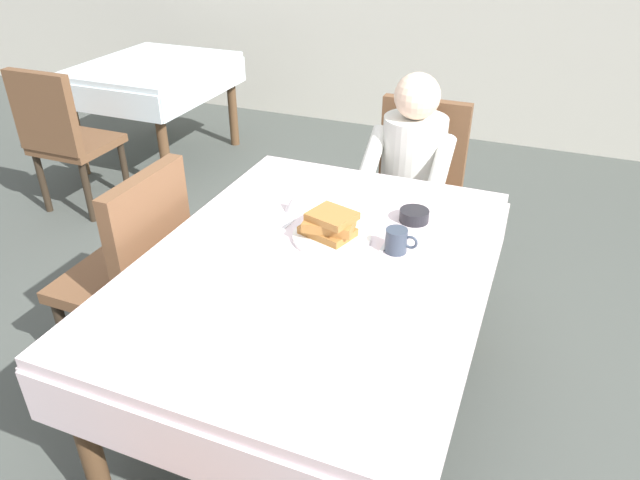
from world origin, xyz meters
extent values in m
plane|color=#474C47|center=(0.00, 0.00, 0.00)|extent=(14.00, 14.00, 0.00)
cube|color=silver|center=(0.00, 0.00, 0.72)|extent=(1.10, 1.50, 0.04)
cube|color=silver|center=(0.00, -0.76, 0.61)|extent=(1.10, 0.01, 0.18)
cube|color=silver|center=(0.00, 0.76, 0.61)|extent=(1.10, 0.01, 0.18)
cube|color=silver|center=(-0.56, 0.00, 0.61)|extent=(0.01, 1.50, 0.18)
cube|color=silver|center=(0.56, 0.00, 0.61)|extent=(0.01, 1.50, 0.18)
cylinder|color=brown|center=(-0.47, -0.67, 0.35)|extent=(0.07, 0.07, 0.70)
cylinder|color=brown|center=(-0.47, 0.67, 0.35)|extent=(0.07, 0.07, 0.70)
cylinder|color=brown|center=(0.47, 0.67, 0.35)|extent=(0.07, 0.07, 0.70)
cube|color=brown|center=(0.08, 1.07, 0.42)|extent=(0.44, 0.44, 0.05)
cube|color=brown|center=(0.08, 1.27, 0.69)|extent=(0.44, 0.06, 0.48)
cylinder|color=#2D2319|center=(0.26, 0.89, 0.20)|extent=(0.04, 0.04, 0.40)
cylinder|color=#2D2319|center=(-0.10, 0.89, 0.20)|extent=(0.04, 0.04, 0.40)
cylinder|color=#2D2319|center=(0.26, 1.25, 0.20)|extent=(0.04, 0.04, 0.40)
cylinder|color=#2D2319|center=(-0.10, 1.25, 0.20)|extent=(0.04, 0.04, 0.40)
cylinder|color=silver|center=(0.08, 1.05, 0.68)|extent=(0.30, 0.30, 0.46)
sphere|color=beige|center=(0.08, 1.03, 1.02)|extent=(0.21, 0.21, 0.21)
cylinder|color=silver|center=(0.24, 0.91, 0.75)|extent=(0.08, 0.29, 0.23)
cylinder|color=silver|center=(-0.08, 0.91, 0.75)|extent=(0.08, 0.29, 0.23)
cylinder|color=#383D51|center=(0.16, 0.87, 0.23)|extent=(0.10, 0.10, 0.45)
cylinder|color=#383D51|center=(0.00, 0.87, 0.23)|extent=(0.10, 0.10, 0.45)
cube|color=brown|center=(-0.87, 0.00, 0.42)|extent=(0.44, 0.44, 0.05)
cube|color=brown|center=(-0.67, 0.00, 0.69)|extent=(0.06, 0.44, 0.48)
cylinder|color=#2D2319|center=(-1.05, -0.18, 0.20)|extent=(0.04, 0.04, 0.40)
cylinder|color=#2D2319|center=(-1.05, 0.18, 0.20)|extent=(0.04, 0.04, 0.40)
cylinder|color=#2D2319|center=(-0.69, -0.18, 0.20)|extent=(0.04, 0.04, 0.40)
cylinder|color=#2D2319|center=(-0.69, 0.18, 0.20)|extent=(0.04, 0.04, 0.40)
cylinder|color=white|center=(0.01, 0.15, 0.75)|extent=(0.28, 0.28, 0.02)
cube|color=#A36B33|center=(-0.01, 0.14, 0.77)|extent=(0.21, 0.17, 0.03)
cube|color=#A36B33|center=(0.00, 0.14, 0.80)|extent=(0.18, 0.13, 0.04)
cube|color=#A36B33|center=(0.01, 0.15, 0.83)|extent=(0.18, 0.17, 0.03)
cylinder|color=#333D4C|center=(0.24, 0.15, 0.78)|extent=(0.08, 0.08, 0.08)
torus|color=#333D4C|center=(0.29, 0.15, 0.79)|extent=(0.05, 0.01, 0.05)
cylinder|color=black|center=(0.24, 0.39, 0.76)|extent=(0.11, 0.11, 0.04)
cone|color=silver|center=(-0.20, 0.29, 0.78)|extent=(0.08, 0.08, 0.07)
cube|color=silver|center=(-0.18, 0.13, 0.74)|extent=(0.03, 0.18, 0.00)
cube|color=silver|center=(0.20, 0.13, 0.74)|extent=(0.02, 0.20, 0.00)
cube|color=silver|center=(-0.01, -0.14, 0.74)|extent=(0.15, 0.06, 0.00)
cube|color=white|center=(-0.29, 0.03, 0.74)|extent=(0.18, 0.13, 0.01)
cube|color=silver|center=(-2.10, 1.99, 0.72)|extent=(0.90, 1.10, 0.04)
cube|color=silver|center=(-2.10, 1.44, 0.61)|extent=(0.90, 0.01, 0.18)
cube|color=silver|center=(-2.10, 2.55, 0.61)|extent=(0.90, 0.01, 0.18)
cube|color=silver|center=(-2.56, 1.99, 0.61)|extent=(0.01, 1.10, 0.18)
cube|color=silver|center=(-1.65, 1.99, 0.61)|extent=(0.01, 1.10, 0.18)
cylinder|color=brown|center=(-2.47, 1.52, 0.35)|extent=(0.07, 0.07, 0.70)
cylinder|color=brown|center=(-1.73, 1.52, 0.35)|extent=(0.07, 0.07, 0.70)
cylinder|color=brown|center=(-2.47, 2.46, 0.35)|extent=(0.07, 0.07, 0.70)
cylinder|color=brown|center=(-1.73, 2.46, 0.35)|extent=(0.07, 0.07, 0.70)
cube|color=brown|center=(-2.10, 1.14, 0.42)|extent=(0.44, 0.44, 0.05)
cube|color=brown|center=(-2.10, 0.94, 0.69)|extent=(0.44, 0.06, 0.48)
cylinder|color=#2D2319|center=(-2.28, 1.32, 0.20)|extent=(0.04, 0.04, 0.40)
cylinder|color=#2D2319|center=(-1.92, 1.32, 0.20)|extent=(0.04, 0.04, 0.40)
cylinder|color=#2D2319|center=(-2.28, 0.96, 0.20)|extent=(0.04, 0.04, 0.40)
cylinder|color=#2D2319|center=(-1.92, 0.96, 0.20)|extent=(0.04, 0.04, 0.40)
camera|label=1|loc=(0.64, -1.54, 1.80)|focal=33.01mm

